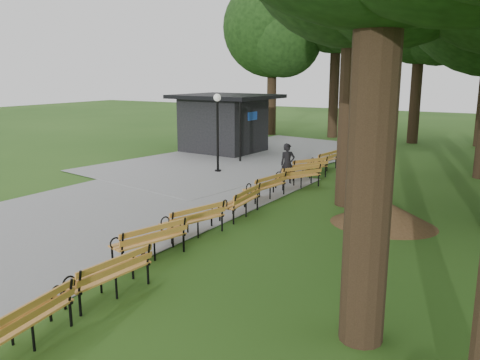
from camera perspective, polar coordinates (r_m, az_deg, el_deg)
The scene contains 15 objects.
ground at distance 10.96m, azimuth -13.14°, elevation -10.42°, with size 100.00×100.00×0.00m, color #275117.
path at distance 15.65m, azimuth -16.34°, elevation -3.54°, with size 12.00×38.00×0.06m, color gray.
person at distance 18.73m, azimuth 5.54°, elevation 1.86°, with size 0.57×0.38×1.58m, color black.
kiosk at distance 26.44m, azimuth -1.98°, elevation 6.60°, with size 4.91×4.27×3.07m, color black, non-canonical shape.
lamp_post at distance 20.77m, azimuth -2.64°, elevation 7.37°, with size 0.32×0.32×3.33m.
dirt_mound at distance 14.33m, azimuth 16.33°, elevation -3.65°, with size 2.48×2.48×0.71m, color #47301C.
bench_1 at distance 8.53m, azimuth -24.09°, elevation -14.83°, with size 1.90×0.64×0.88m, color orange, non-canonical shape.
bench_2 at distance 9.81m, azimuth -15.10°, elevation -10.53°, with size 1.90×0.64×0.88m, color orange, non-canonical shape.
bench_3 at distance 11.50m, azimuth -10.55°, elevation -6.86°, with size 1.90×0.64×0.88m, color orange, non-canonical shape.
bench_4 at distance 12.87m, azimuth -5.53°, elevation -4.62°, with size 1.90×0.64×0.88m, color orange, non-canonical shape.
bench_5 at distance 14.58m, azimuth -0.07°, elevation -2.53°, with size 1.90×0.64×0.88m, color orange, non-canonical shape.
bench_6 at distance 16.53m, azimuth 2.90°, elevation -0.75°, with size 1.90×0.64×0.88m, color orange, non-canonical shape.
bench_7 at distance 18.29m, azimuth 6.71°, elevation 0.46°, with size 1.90×0.64×0.88m, color orange, non-canonical shape.
bench_8 at distance 19.93m, azimuth 7.72°, elevation 1.42°, with size 1.90×0.64×0.88m, color orange, non-canonical shape.
bench_9 at distance 21.67m, azimuth 9.59°, elevation 2.23°, with size 1.90×0.64×0.88m, color orange, non-canonical shape.
Camera 1 is at (7.07, -7.26, 4.18)m, focal length 36.72 mm.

